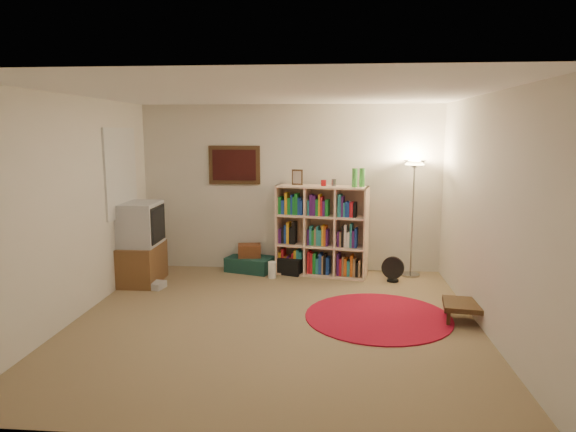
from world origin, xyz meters
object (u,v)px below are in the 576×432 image
Objects in this scene: side_table at (465,306)px; tv_stand at (140,244)px; bookshelf at (321,232)px; floor_fan at (393,269)px; suitcase at (250,264)px; floor_lamp at (414,180)px.

tv_stand is at bearing 164.37° from side_table.
floor_fan is (1.03, -0.28, -0.46)m from bookshelf.
suitcase is at bearing 25.60° from tv_stand.
floor_lamp is 1.31m from floor_fan.
floor_lamp is at bearing 100.24° from side_table.
tv_stand is 2.12× the size of side_table.
bookshelf is at bearing 11.96° from suitcase.
side_table is at bearing -35.33° from bookshelf.
side_table is at bearing -53.30° from floor_fan.
bookshelf is 2.04× the size of suitcase.
floor_fan is at bearing 4.51° from tv_stand.
tv_stand is at bearing -136.07° from suitcase.
floor_fan reaches higher than suitcase.
floor_lamp is at bearing 62.11° from floor_fan.
bookshelf reaches higher than tv_stand.
floor_lamp is 2.22m from side_table.
bookshelf reaches higher than floor_fan.
tv_stand reaches higher than floor_fan.
floor_fan is at bearing 7.10° from suitcase.
floor_fan is at bearing 112.84° from side_table.
floor_lamp is 4.71× the size of floor_fan.
floor_fan is 3.57m from tv_stand.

